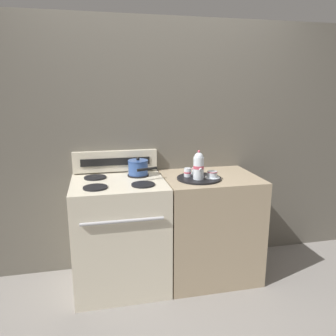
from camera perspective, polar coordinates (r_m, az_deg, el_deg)
name	(u,v)px	position (r m, az deg, el deg)	size (l,w,h in m)	color
ground_plane	(167,277)	(3.03, -0.16, -18.47)	(6.00, 6.00, 0.00)	gray
wall_back	(159,147)	(2.95, -1.61, 3.66)	(6.00, 0.05, 2.20)	#666056
stove	(120,234)	(2.77, -8.33, -11.28)	(0.74, 0.67, 0.91)	beige
control_panel	(115,161)	(2.88, -9.14, 1.20)	(0.72, 0.05, 0.18)	beige
side_counter	(209,226)	(2.91, 7.15, -9.98)	(0.78, 0.64, 0.90)	tan
saucepan	(138,167)	(2.75, -5.20, 0.13)	(0.22, 0.28, 0.15)	#335193
serving_tray	(199,178)	(2.66, 5.41, -1.79)	(0.36, 0.36, 0.01)	black
teapot	(199,166)	(2.59, 5.36, 0.39)	(0.09, 0.14, 0.23)	silver
teacup_left	(212,175)	(2.66, 7.72, -1.14)	(0.12, 0.12, 0.05)	silver
teacup_right	(196,171)	(2.75, 4.98, -0.55)	(0.12, 0.12, 0.05)	silver
creamer_jug	(188,172)	(2.68, 3.43, -0.75)	(0.06, 0.06, 0.07)	silver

